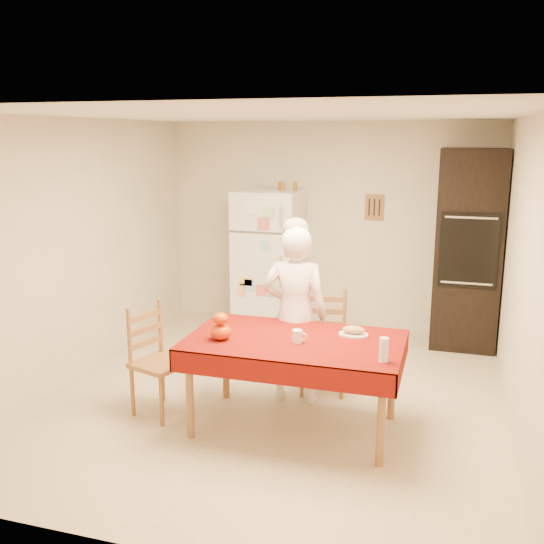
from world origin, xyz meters
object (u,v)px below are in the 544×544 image
at_px(coffee_mug, 297,336).
at_px(wine_glass, 384,350).
at_px(oven_cabinet, 468,250).
at_px(pumpkin_lower, 221,332).
at_px(chair_left, 155,355).
at_px(chair_far, 324,336).
at_px(bread_plate, 353,335).
at_px(dining_table, 295,347).
at_px(seated_woman, 295,315).
at_px(refrigerator, 269,261).

distance_m(coffee_mug, wine_glass, 0.72).
bearing_deg(oven_cabinet, pumpkin_lower, -125.23).
xyz_separation_m(coffee_mug, pumpkin_lower, (-0.60, -0.11, 0.01)).
relative_size(chair_left, wine_glass, 5.40).
height_order(chair_far, bread_plate, chair_far).
bearing_deg(bread_plate, dining_table, -153.66).
xyz_separation_m(dining_table, bread_plate, (0.43, 0.21, 0.08)).
relative_size(seated_woman, wine_glass, 9.07).
bearing_deg(oven_cabinet, wine_glass, -102.07).
xyz_separation_m(dining_table, chair_left, (-1.21, -0.04, -0.18)).
height_order(chair_left, seated_woman, seated_woman).
bearing_deg(seated_woman, coffee_mug, 102.39).
xyz_separation_m(chair_far, seated_woman, (-0.19, -0.33, 0.29)).
bearing_deg(bread_plate, chair_left, -171.16).
distance_m(dining_table, chair_far, 0.88).
bearing_deg(chair_far, wine_glass, -67.81).
xyz_separation_m(pumpkin_lower, bread_plate, (0.99, 0.39, -0.05)).
height_order(dining_table, pumpkin_lower, pumpkin_lower).
distance_m(chair_far, seated_woman, 0.48).
bearing_deg(coffee_mug, bread_plate, 35.58).
height_order(seated_woman, pumpkin_lower, seated_woman).
relative_size(chair_far, wine_glass, 5.40).
xyz_separation_m(oven_cabinet, chair_far, (-1.26, -1.62, -0.59)).
bearing_deg(chair_left, wine_glass, -79.54).
xyz_separation_m(dining_table, wine_glass, (0.73, -0.29, 0.16)).
bearing_deg(wine_glass, oven_cabinet, 77.93).
bearing_deg(bread_plate, pumpkin_lower, -158.52).
bearing_deg(wine_glass, seated_woman, 136.75).
xyz_separation_m(refrigerator, pumpkin_lower, (0.40, -2.61, -0.03)).
distance_m(refrigerator, pumpkin_lower, 2.64).
relative_size(dining_table, seated_woman, 1.06).
distance_m(chair_left, bread_plate, 1.69).
xyz_separation_m(seated_woman, bread_plate, (0.57, -0.31, -0.03)).
height_order(dining_table, bread_plate, bread_plate).
height_order(oven_cabinet, pumpkin_lower, oven_cabinet).
bearing_deg(oven_cabinet, chair_far, -127.81).
bearing_deg(coffee_mug, dining_table, 118.98).
xyz_separation_m(dining_table, coffee_mug, (0.04, -0.07, 0.12)).
relative_size(seated_woman, coffee_mug, 15.96).
distance_m(coffee_mug, bread_plate, 0.49).
bearing_deg(bread_plate, refrigerator, 122.05).
bearing_deg(chair_left, dining_table, -70.39).
bearing_deg(oven_cabinet, chair_left, -135.08).
distance_m(dining_table, bread_plate, 0.49).
bearing_deg(oven_cabinet, bread_plate, -111.37).
bearing_deg(refrigerator, dining_table, -68.51).
height_order(pumpkin_lower, bread_plate, pumpkin_lower).
relative_size(refrigerator, chair_far, 1.79).
xyz_separation_m(seated_woman, pumpkin_lower, (-0.42, -0.70, 0.03)).
height_order(refrigerator, chair_left, refrigerator).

